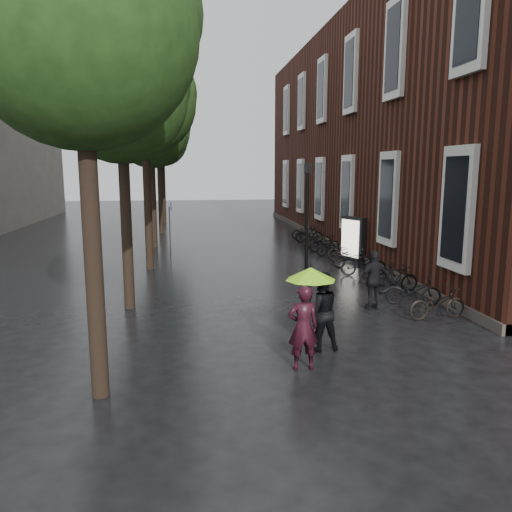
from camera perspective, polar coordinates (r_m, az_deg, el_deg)
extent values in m
plane|color=black|center=(9.28, 7.93, -16.64)|extent=(120.00, 120.00, 0.00)
cube|color=#38160F|center=(30.39, 17.48, 12.99)|extent=(10.00, 33.00, 12.00)
cube|color=silver|center=(15.61, 22.11, 5.02)|extent=(0.25, 1.60, 3.60)
cube|color=black|center=(15.56, 21.79, 5.03)|extent=(0.10, 1.20, 3.00)
cube|color=silver|center=(16.17, 23.50, 24.80)|extent=(0.25, 1.60, 3.60)
cube|color=black|center=(16.12, 23.17, 24.87)|extent=(0.10, 1.20, 3.00)
cube|color=silver|center=(20.09, 14.96, 6.34)|extent=(0.25, 1.60, 3.60)
cube|color=black|center=(20.05, 14.70, 6.35)|extent=(0.10, 1.20, 3.00)
cube|color=silver|center=(20.52, 15.70, 21.85)|extent=(0.25, 1.60, 3.60)
cube|color=black|center=(20.48, 15.42, 21.88)|extent=(0.10, 1.20, 3.00)
cube|color=silver|center=(24.76, 10.44, 7.13)|extent=(0.25, 1.60, 3.60)
cube|color=black|center=(24.73, 10.22, 7.13)|extent=(0.10, 1.20, 3.00)
cube|color=silver|center=(25.12, 10.86, 19.76)|extent=(0.25, 1.60, 3.60)
cube|color=black|center=(25.09, 10.63, 19.78)|extent=(0.10, 1.20, 3.00)
cube|color=silver|center=(29.54, 7.37, 7.64)|extent=(0.25, 1.60, 3.60)
cube|color=black|center=(29.52, 7.18, 7.64)|extent=(0.10, 1.20, 3.00)
cube|color=silver|center=(29.84, 7.61, 18.25)|extent=(0.25, 1.60, 3.60)
cube|color=black|center=(29.81, 7.42, 18.26)|extent=(0.10, 1.20, 3.00)
cube|color=silver|center=(34.39, 5.15, 7.99)|extent=(0.25, 1.60, 3.60)
cube|color=black|center=(34.36, 4.98, 7.99)|extent=(0.10, 1.20, 3.00)
cube|color=silver|center=(34.64, 5.29, 17.12)|extent=(0.25, 1.60, 3.60)
cube|color=black|center=(34.62, 5.13, 17.13)|extent=(0.10, 1.20, 3.00)
cube|color=silver|center=(39.27, 3.47, 8.25)|extent=(0.25, 1.60, 3.60)
cube|color=black|center=(39.25, 3.33, 8.25)|extent=(0.10, 1.20, 3.00)
cube|color=silver|center=(39.49, 3.56, 16.25)|extent=(0.25, 1.60, 3.60)
cube|color=black|center=(39.48, 3.41, 16.25)|extent=(0.10, 1.20, 3.00)
cube|color=#3F3833|center=(28.88, 8.05, 1.89)|extent=(0.40, 33.00, 0.30)
cylinder|color=black|center=(9.29, -18.03, -1.74)|extent=(0.32, 0.32, 4.68)
cylinder|color=black|center=(15.18, -14.56, 2.48)|extent=(0.32, 0.32, 4.51)
cylinder|color=black|center=(21.09, -12.24, 5.18)|extent=(0.32, 0.32, 4.95)
cylinder|color=black|center=(27.09, -11.65, 5.62)|extent=(0.32, 0.32, 4.40)
cylinder|color=black|center=(33.05, -10.86, 6.72)|extent=(0.32, 0.32, 4.79)
cylinder|color=black|center=(39.05, -10.52, 7.04)|extent=(0.32, 0.32, 4.57)
imported|color=black|center=(10.47, 5.41, -8.15)|extent=(0.66, 0.44, 1.80)
imported|color=black|center=(11.60, 7.37, -6.24)|extent=(0.94, 0.76, 1.85)
cylinder|color=black|center=(10.85, 6.19, -5.62)|extent=(0.02, 0.02, 1.39)
cone|color=#96FA1A|center=(10.68, 6.26, -2.03)|extent=(1.09, 1.09, 0.28)
cylinder|color=black|center=(10.65, 6.28, -1.09)|extent=(0.02, 0.02, 0.08)
imported|color=black|center=(15.24, 13.32, -2.67)|extent=(1.11, 0.67, 1.77)
imported|color=black|center=(14.82, 20.00, -5.10)|extent=(1.77, 0.77, 0.90)
imported|color=black|center=(16.15, 17.51, -3.78)|extent=(1.77, 0.97, 0.88)
imported|color=black|center=(17.48, 15.70, -2.50)|extent=(1.65, 0.59, 0.97)
imported|color=black|center=(18.79, 14.11, -1.83)|extent=(1.59, 0.65, 0.82)
imported|color=black|center=(19.98, 12.17, -0.88)|extent=(1.84, 0.81, 0.94)
imported|color=black|center=(21.38, 10.93, -0.28)|extent=(1.67, 0.90, 0.83)
imported|color=black|center=(22.91, 10.26, 0.52)|extent=(1.77, 0.68, 0.92)
imported|color=black|center=(24.19, 8.79, 0.98)|extent=(1.65, 0.64, 0.85)
imported|color=black|center=(25.44, 7.81, 1.44)|extent=(1.67, 0.74, 0.85)
imported|color=black|center=(27.03, 6.89, 1.98)|extent=(1.67, 0.62, 0.87)
imported|color=black|center=(28.47, 6.09, 2.50)|extent=(1.63, 0.49, 0.97)
imported|color=black|center=(29.98, 5.57, 2.79)|extent=(1.75, 0.92, 0.88)
cube|color=black|center=(22.81, 11.07, 1.87)|extent=(0.28, 1.35, 2.03)
cube|color=silver|center=(22.76, 10.72, 1.99)|extent=(0.04, 1.13, 1.67)
cylinder|color=black|center=(18.23, 5.82, 3.23)|extent=(0.12, 0.12, 4.06)
cube|color=black|center=(18.11, 5.94, 9.94)|extent=(0.22, 0.22, 0.36)
sphere|color=#FFE5B2|center=(18.11, 5.94, 9.94)|extent=(0.18, 0.18, 0.18)
cylinder|color=#262628|center=(25.23, -9.82, 2.99)|extent=(0.06, 0.06, 2.31)
cylinder|color=#0D1C94|center=(25.11, -9.69, 5.62)|extent=(0.03, 0.46, 0.46)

